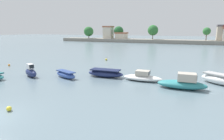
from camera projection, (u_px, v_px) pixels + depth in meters
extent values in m
ellipsoid|color=navy|center=(31.00, 73.00, 26.48)|extent=(3.34, 2.32, 1.08)
cube|color=silver|center=(30.00, 66.00, 26.36)|extent=(1.39, 1.12, 0.67)
cube|color=black|center=(32.00, 67.00, 25.89)|extent=(0.33, 0.56, 0.47)
ellipsoid|color=#3856A8|center=(66.00, 75.00, 25.86)|extent=(4.14, 2.47, 0.81)
cube|color=navy|center=(66.00, 71.00, 25.77)|extent=(3.33, 2.02, 0.12)
ellipsoid|color=navy|center=(105.00, 74.00, 26.40)|extent=(5.09, 2.09, 0.90)
cube|color=#161E41|center=(105.00, 70.00, 26.30)|extent=(4.08, 1.75, 0.14)
ellipsoid|color=white|center=(143.00, 78.00, 24.41)|extent=(4.95, 1.99, 0.72)
cube|color=#BCB2A3|center=(143.00, 73.00, 24.28)|extent=(1.70, 1.26, 0.58)
cube|color=black|center=(149.00, 73.00, 23.96)|extent=(0.11, 1.09, 0.41)
ellipsoid|color=teal|center=(182.00, 85.00, 21.15)|extent=(5.32, 2.31, 0.89)
cube|color=#BCB2A3|center=(187.00, 77.00, 20.83)|extent=(1.98, 1.49, 0.84)
cube|color=black|center=(196.00, 77.00, 20.50)|extent=(0.17, 1.22, 0.59)
ellipsoid|color=white|center=(219.00, 80.00, 22.82)|extent=(4.46, 3.68, 1.08)
cube|color=#AFAFAF|center=(219.00, 75.00, 22.70)|extent=(3.60, 2.99, 0.17)
sphere|color=yellow|center=(106.00, 59.00, 40.38)|extent=(0.44, 0.44, 0.44)
sphere|color=yellow|center=(9.00, 109.00, 15.32)|extent=(0.40, 0.40, 0.40)
sphere|color=orange|center=(9.00, 65.00, 34.29)|extent=(0.34, 0.34, 0.34)
cube|color=gray|center=(167.00, 41.00, 91.84)|extent=(113.04, 9.54, 1.68)
cube|color=beige|center=(108.00, 33.00, 104.26)|extent=(4.59, 4.19, 5.81)
cube|color=#995B42|center=(108.00, 27.00, 103.60)|extent=(5.05, 4.61, 0.70)
cube|color=beige|center=(121.00, 36.00, 101.70)|extent=(5.27, 4.99, 2.56)
cube|color=#995B42|center=(121.00, 33.00, 101.37)|extent=(5.79, 5.49, 0.70)
cube|color=#B2A38E|center=(221.00, 34.00, 83.08)|extent=(3.66, 5.55, 5.95)
cube|color=#565156|center=(222.00, 26.00, 82.40)|extent=(4.03, 6.11, 0.70)
cylinder|color=brown|center=(119.00, 37.00, 102.83)|extent=(0.36, 0.36, 1.82)
sphere|color=#235B2D|center=(119.00, 31.00, 102.24)|extent=(5.03, 5.03, 5.03)
cylinder|color=brown|center=(89.00, 37.00, 106.58)|extent=(0.36, 0.36, 1.56)
sphere|color=#2D6B33|center=(89.00, 31.00, 106.00)|extent=(5.16, 5.16, 5.16)
cylinder|color=brown|center=(153.00, 37.00, 95.26)|extent=(0.36, 0.36, 2.29)
sphere|color=#2D6B33|center=(153.00, 30.00, 94.62)|extent=(5.03, 5.03, 5.03)
cylinder|color=brown|center=(206.00, 37.00, 84.78)|extent=(0.36, 0.36, 2.62)
sphere|color=#2D6B33|center=(207.00, 31.00, 84.24)|extent=(3.26, 3.26, 3.26)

